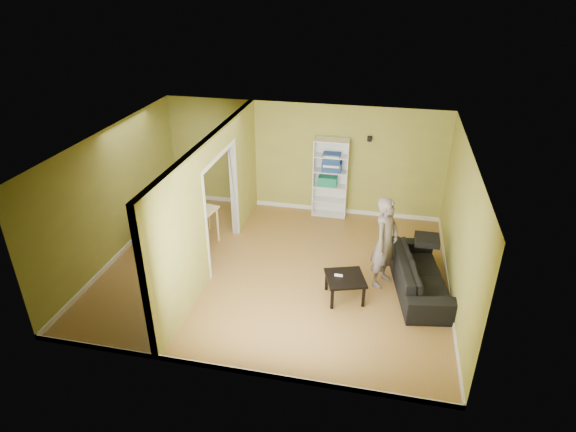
# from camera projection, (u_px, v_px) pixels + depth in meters

# --- Properties ---
(room_shell) EXTENTS (6.50, 6.50, 6.50)m
(room_shell) POSITION_uv_depth(u_px,v_px,m) (275.00, 210.00, 8.80)
(room_shell) COLOR olive
(room_shell) RESTS_ON ground
(partition) EXTENTS (0.22, 5.50, 2.60)m
(partition) POSITION_uv_depth(u_px,v_px,m) (213.00, 204.00, 9.02)
(partition) COLOR #A8A83F
(partition) RESTS_ON ground
(wall_speaker) EXTENTS (0.10, 0.10, 0.10)m
(wall_speaker) POSITION_uv_depth(u_px,v_px,m) (370.00, 139.00, 10.57)
(wall_speaker) COLOR black
(wall_speaker) RESTS_ON room_shell
(sofa) EXTENTS (2.32, 1.31, 0.84)m
(sofa) POSITION_uv_depth(u_px,v_px,m) (421.00, 269.00, 8.66)
(sofa) COLOR #2F2F32
(sofa) RESTS_ON ground
(person) EXTENTS (0.91, 0.84, 2.04)m
(person) POSITION_uv_depth(u_px,v_px,m) (386.00, 235.00, 8.55)
(person) COLOR slate
(person) RESTS_ON ground
(bookshelf) EXTENTS (0.79, 0.34, 1.87)m
(bookshelf) POSITION_uv_depth(u_px,v_px,m) (331.00, 178.00, 11.10)
(bookshelf) COLOR white
(bookshelf) RESTS_ON ground
(paper_box_teal) EXTENTS (0.43, 0.28, 0.22)m
(paper_box_teal) POSITION_uv_depth(u_px,v_px,m) (328.00, 181.00, 11.09)
(paper_box_teal) COLOR teal
(paper_box_teal) RESTS_ON bookshelf
(paper_box_navy_b) EXTENTS (0.43, 0.28, 0.22)m
(paper_box_navy_b) POSITION_uv_depth(u_px,v_px,m) (332.00, 166.00, 10.91)
(paper_box_navy_b) COLOR navy
(paper_box_navy_b) RESTS_ON bookshelf
(paper_box_navy_c) EXTENTS (0.40, 0.26, 0.20)m
(paper_box_navy_c) POSITION_uv_depth(u_px,v_px,m) (332.00, 158.00, 10.82)
(paper_box_navy_c) COLOR navy
(paper_box_navy_c) RESTS_ON bookshelf
(coffee_table) EXTENTS (0.66, 0.66, 0.44)m
(coffee_table) POSITION_uv_depth(u_px,v_px,m) (345.00, 280.00, 8.43)
(coffee_table) COLOR black
(coffee_table) RESTS_ON ground
(game_controller) EXTENTS (0.14, 0.04, 0.03)m
(game_controller) POSITION_uv_depth(u_px,v_px,m) (339.00, 275.00, 8.43)
(game_controller) COLOR white
(game_controller) RESTS_ON coffee_table
(dining_table) EXTENTS (1.32, 0.88, 0.82)m
(dining_table) POSITION_uv_depth(u_px,v_px,m) (182.00, 213.00, 9.93)
(dining_table) COLOR #D6B68D
(dining_table) RESTS_ON ground
(chair_left) EXTENTS (0.46, 0.46, 0.90)m
(chair_left) POSITION_uv_depth(u_px,v_px,m) (151.00, 221.00, 10.25)
(chair_left) COLOR tan
(chair_left) RESTS_ON ground
(chair_near) EXTENTS (0.47, 0.47, 0.96)m
(chair_near) POSITION_uv_depth(u_px,v_px,m) (175.00, 237.00, 9.58)
(chair_near) COLOR tan
(chair_near) RESTS_ON ground
(chair_far) EXTENTS (0.50, 0.50, 1.01)m
(chair_far) POSITION_uv_depth(u_px,v_px,m) (198.00, 211.00, 10.54)
(chair_far) COLOR #D6B68C
(chair_far) RESTS_ON ground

